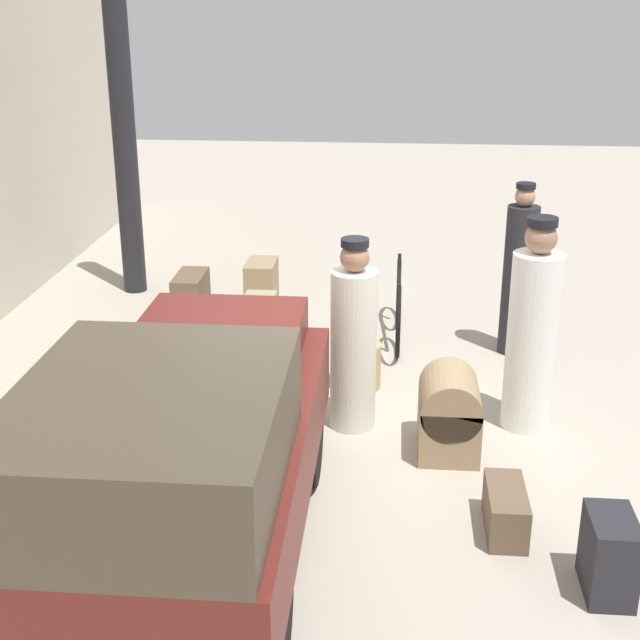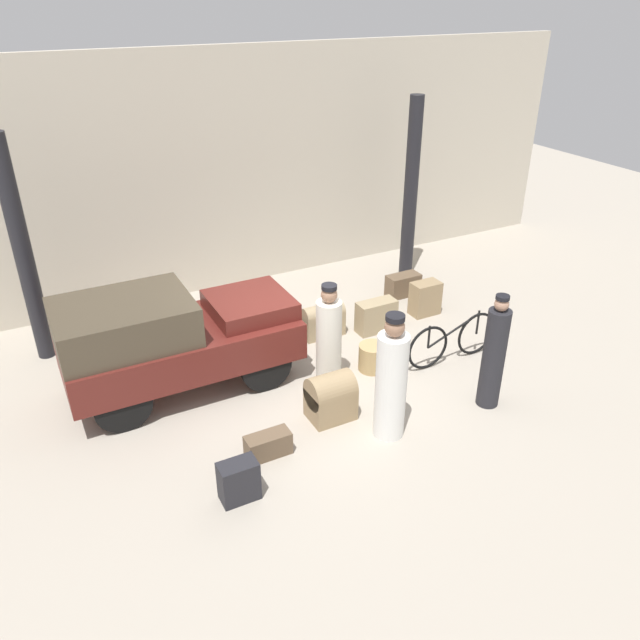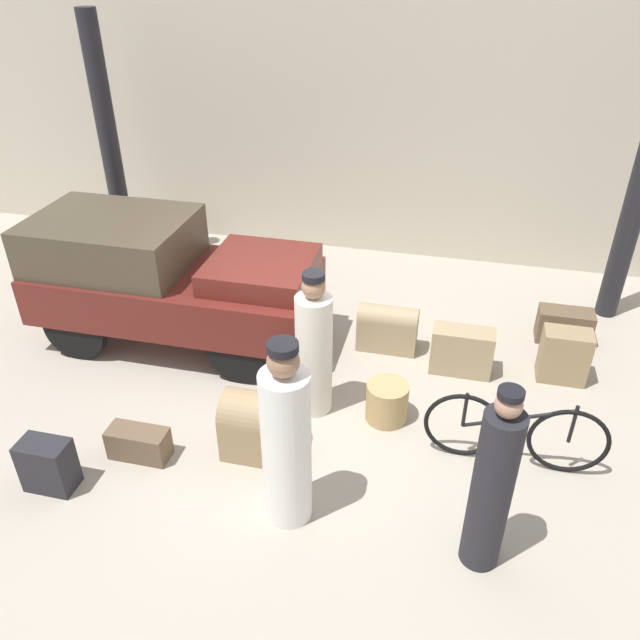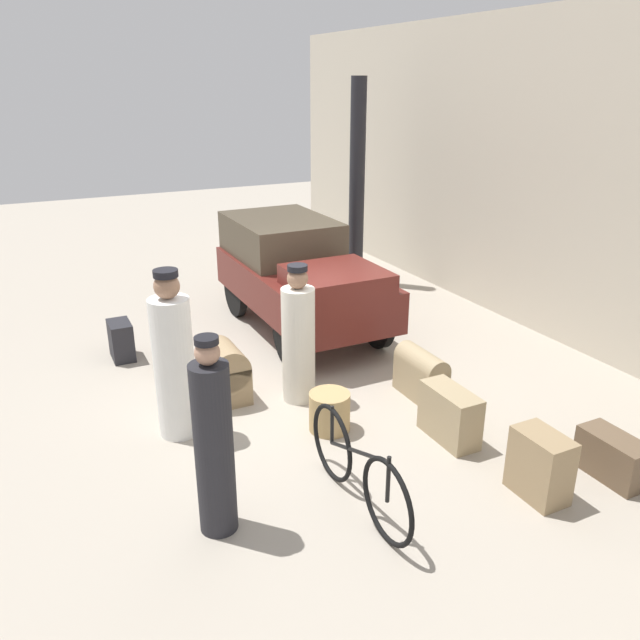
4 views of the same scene
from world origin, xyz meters
The scene contains 16 objects.
ground_plane centered at (0.00, 0.00, 0.00)m, with size 30.00×30.00×0.00m, color #A89E8E.
station_building_facade centered at (0.00, 4.08, 2.25)m, with size 16.00×0.15×4.50m.
canopy_pillar_left centered at (-3.54, 2.79, 1.81)m, with size 0.28×0.28×3.61m.
truck centered at (-1.91, 0.86, 0.88)m, with size 3.38×1.52×1.57m.
bicycle centered at (2.26, -0.45, 0.38)m, with size 1.72×0.04×0.79m.
wicker_basket centered at (0.99, -0.08, 0.22)m, with size 0.44×0.44×0.43m.
conductor_in_dark_uniform centered at (0.33, -1.55, 0.83)m, with size 0.42×0.42×1.82m.
porter_lifting_near_truck centered at (0.20, -0.08, 0.75)m, with size 0.38×0.38×1.65m.
porter_with_bicycle centered at (1.99, -1.64, 0.81)m, with size 0.32×0.32×1.75m.
trunk_umber_medium centered at (-1.29, -1.20, 0.16)m, with size 0.59×0.26×0.32m.
suitcase_tan_flat centered at (-1.90, -1.76, 0.26)m, with size 0.46×0.28×0.52m.
trunk_large_brown centered at (2.85, 1.09, 0.31)m, with size 0.53×0.33×0.63m.
suitcase_small_leather centered at (2.95, 1.94, 0.21)m, with size 0.66×0.33×0.43m.
trunk_wicker_pale centered at (1.71, 0.97, 0.28)m, with size 0.70×0.32×0.57m.
trunk_barrel_dark centered at (0.80, 1.24, 0.31)m, with size 0.73×0.31×0.59m.
suitcase_black_upright centered at (-0.19, -0.87, 0.35)m, with size 0.62×0.48×0.70m.
Camera 3 is at (1.49, -5.22, 4.41)m, focal length 35.00 mm.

